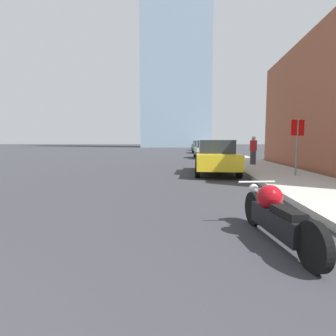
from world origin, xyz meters
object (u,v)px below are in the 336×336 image
Objects in this scene: pedestrian at (253,150)px; parked_car_yellow at (216,157)px; stop_sign at (297,138)px; parked_car_white at (205,149)px; parked_car_red at (198,145)px; motorcycle at (275,215)px; parked_car_green at (200,147)px.

parked_car_yellow is at bearing -124.53° from pedestrian.
parked_car_yellow is at bearing 151.47° from stop_sign.
parked_car_red reaches higher than parked_car_white.
parked_car_white is at bearing -94.95° from parked_car_red.
parked_car_green is (-0.18, 31.66, 0.38)m from motorcycle.
parked_car_white is 0.95× the size of parked_car_green.
pedestrian reaches higher than parked_car_white.
parked_car_yellow reaches higher than parked_car_green.
parked_car_white is 2.04× the size of stop_sign.
parked_car_red is 2.16× the size of stop_sign.
stop_sign is (3.07, -36.87, 0.74)m from parked_car_red.
parked_car_green is at bearing 80.78° from motorcycle.
parked_car_green is (-0.10, 11.32, -0.02)m from parked_car_white.
parked_car_green is at bearing -94.99° from parked_car_red.
parked_car_yellow is 1.00× the size of parked_car_red.
stop_sign is at bearing -87.20° from parked_car_green.
parked_car_white is 11.32m from parked_car_green.
pedestrian is (2.33, 11.88, 0.59)m from motorcycle.
parked_car_red reaches higher than motorcycle.
parked_car_white is at bearing 80.67° from motorcycle.
parked_car_red is (-0.09, 11.91, 0.10)m from parked_car_green.
motorcycle is at bearing -112.68° from stop_sign.
motorcycle is 43.57m from parked_car_red.
parked_car_white is (0.06, 12.05, 0.01)m from parked_car_yellow.
parked_car_white is 0.95× the size of parked_car_red.
pedestrian is at bearing -77.37° from parked_car_white.
motorcycle is 7.36m from stop_sign.
stop_sign is at bearing -90.67° from parked_car_red.
pedestrian is (-0.46, 5.19, -0.63)m from stop_sign.
pedestrian is at bearing -86.75° from parked_car_green.
pedestrian reaches higher than motorcycle.
parked_car_yellow is 3.44m from stop_sign.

